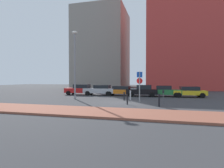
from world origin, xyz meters
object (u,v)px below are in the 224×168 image
(parking_meter, at_px, (163,95))
(street_lamp, at_px, (75,60))
(parking_sign_post, at_px, (140,83))
(parked_car_green, at_px, (164,91))
(parked_car_red, at_px, (81,89))
(parked_car_black, at_px, (143,91))
(traffic_bollard_edge, at_px, (159,100))
(traffic_bollard_far, at_px, (124,96))
(parked_car_yellow, at_px, (189,91))
(traffic_bollard_near, at_px, (127,100))
(traffic_bollard_mid, at_px, (130,95))
(parked_car_silver, at_px, (100,90))
(parked_car_orange, at_px, (121,90))

(parking_meter, distance_m, street_lamp, 10.77)
(parking_sign_post, bearing_deg, parked_car_green, 69.62)
(parked_car_red, relative_size, parking_meter, 3.48)
(parked_car_red, xyz_separation_m, parked_car_black, (9.25, -0.24, -0.02))
(traffic_bollard_edge, bearing_deg, parked_car_red, 140.70)
(parking_meter, distance_m, traffic_bollard_far, 4.49)
(parked_car_yellow, height_order, parking_meter, parked_car_yellow)
(parked_car_yellow, xyz_separation_m, traffic_bollard_near, (-6.62, -8.78, -0.30))
(parking_sign_post, bearing_deg, traffic_bollard_mid, 123.88)
(parking_sign_post, relative_size, parking_meter, 2.38)
(street_lamp, relative_size, traffic_bollard_edge, 7.41)
(parked_car_red, bearing_deg, parked_car_yellow, 0.34)
(parked_car_silver, distance_m, parked_car_orange, 3.14)
(parked_car_green, height_order, traffic_bollard_near, parked_car_green)
(parked_car_black, height_order, traffic_bollard_far, parked_car_black)
(parked_car_red, bearing_deg, parking_meter, -32.46)
(parked_car_green, distance_m, traffic_bollard_near, 9.48)
(parked_car_orange, height_order, parking_meter, parked_car_orange)
(traffic_bollard_mid, xyz_separation_m, traffic_bollard_far, (-0.59, -0.64, -0.09))
(parking_meter, bearing_deg, parked_car_orange, 126.53)
(street_lamp, distance_m, traffic_bollard_near, 8.46)
(parked_car_black, distance_m, parking_meter, 7.69)
(traffic_bollard_mid, bearing_deg, parked_car_black, 78.89)
(traffic_bollard_mid, bearing_deg, traffic_bollard_near, -85.63)
(parked_car_yellow, xyz_separation_m, traffic_bollard_mid, (-6.90, -5.10, -0.21))
(street_lamp, height_order, traffic_bollard_near, street_lamp)
(parking_sign_post, bearing_deg, parking_meter, -17.07)
(parked_car_silver, distance_m, parked_car_black, 6.18)
(parked_car_orange, bearing_deg, traffic_bollard_near, -74.73)
(parked_car_red, xyz_separation_m, traffic_bollard_mid, (8.31, -5.01, -0.28))
(traffic_bollard_near, xyz_separation_m, traffic_bollard_edge, (2.82, -0.65, 0.09))
(parking_meter, bearing_deg, traffic_bollard_mid, 144.42)
(parked_car_red, bearing_deg, parking_sign_post, -35.57)
(parked_car_silver, height_order, parking_sign_post, parking_sign_post)
(parked_car_yellow, xyz_separation_m, traffic_bollard_far, (-7.49, -5.74, -0.29))
(parking_sign_post, distance_m, traffic_bollard_mid, 2.58)
(parked_car_red, distance_m, parking_sign_post, 11.75)
(parked_car_red, distance_m, traffic_bollard_edge, 14.76)
(parked_car_black, distance_m, traffic_bollard_edge, 9.36)
(parked_car_green, height_order, parking_sign_post, parking_sign_post)
(parked_car_green, xyz_separation_m, traffic_bollard_near, (-3.49, -8.81, -0.31))
(parked_car_yellow, relative_size, street_lamp, 0.52)
(parked_car_green, bearing_deg, parked_car_yellow, -0.48)
(street_lamp, relative_size, traffic_bollard_near, 8.93)
(parked_car_orange, xyz_separation_m, parking_meter, (5.59, -7.54, 0.11))
(traffic_bollard_far, height_order, traffic_bollard_edge, traffic_bollard_edge)
(parked_car_black, distance_m, parked_car_yellow, 5.97)
(traffic_bollard_near, relative_size, traffic_bollard_far, 0.99)
(parked_car_orange, xyz_separation_m, traffic_bollard_near, (2.38, -8.73, -0.29))
(parking_meter, distance_m, traffic_bollard_near, 3.44)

